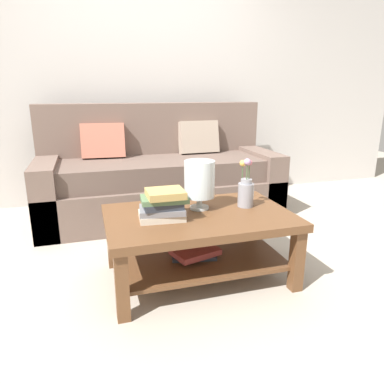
{
  "coord_description": "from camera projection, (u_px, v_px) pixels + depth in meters",
  "views": [
    {
      "loc": [
        -0.66,
        -2.31,
        1.18
      ],
      "look_at": [
        -0.02,
        -0.18,
        0.54
      ],
      "focal_mm": 33.12,
      "sensor_mm": 36.0,
      "label": 1
    }
  ],
  "objects": [
    {
      "name": "ground_plane",
      "position": [
        188.0,
        255.0,
        2.64
      ],
      "size": [
        10.0,
        10.0,
        0.0
      ],
      "primitive_type": "plane",
      "color": "#ADA393"
    },
    {
      "name": "flower_pitcher",
      "position": [
        246.0,
        191.0,
        2.32
      ],
      "size": [
        0.1,
        0.11,
        0.32
      ],
      "color": "gray",
      "rests_on": "coffee_table"
    },
    {
      "name": "book_stack_main",
      "position": [
        163.0,
        205.0,
        2.09
      ],
      "size": [
        0.3,
        0.23,
        0.18
      ],
      "color": "beige",
      "rests_on": "coffee_table"
    },
    {
      "name": "back_wall",
      "position": [
        145.0,
        74.0,
        3.78
      ],
      "size": [
        6.4,
        0.12,
        2.7
      ],
      "primitive_type": "cube",
      "color": "#BCB7B2",
      "rests_on": "ground"
    },
    {
      "name": "coffee_table",
      "position": [
        199.0,
        232.0,
        2.24
      ],
      "size": [
        1.15,
        0.74,
        0.44
      ],
      "color": "brown",
      "rests_on": "ground"
    },
    {
      "name": "couch",
      "position": [
        159.0,
        177.0,
        3.45
      ],
      "size": [
        2.23,
        0.9,
        1.06
      ],
      "color": "brown",
      "rests_on": "ground"
    },
    {
      "name": "glass_hurricane_vase",
      "position": [
        199.0,
        180.0,
        2.25
      ],
      "size": [
        0.2,
        0.2,
        0.32
      ],
      "color": "silver",
      "rests_on": "coffee_table"
    }
  ]
}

